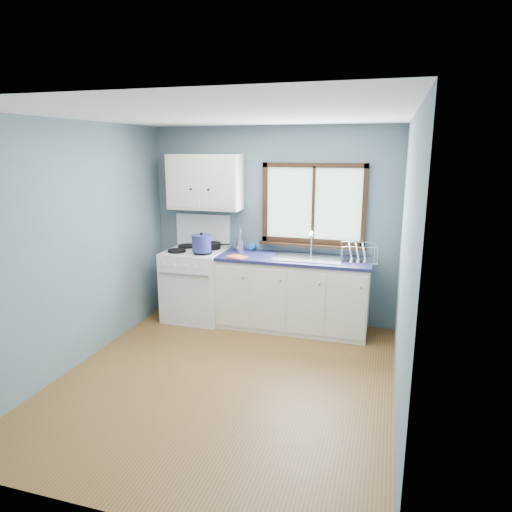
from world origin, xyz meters
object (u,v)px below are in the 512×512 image
(stockpot, at_px, (202,243))
(gas_range, at_px, (196,282))
(sink, at_px, (308,263))
(skillet, at_px, (211,244))
(utensil_crock, at_px, (240,245))
(thermos, at_px, (239,240))
(dish_rack, at_px, (358,256))
(base_cabinets, at_px, (293,297))

(stockpot, bearing_deg, gas_range, 135.32)
(sink, xyz_separation_m, stockpot, (-1.31, -0.19, 0.21))
(skillet, height_order, utensil_crock, utensil_crock)
(thermos, bearing_deg, stockpot, -143.30)
(sink, height_order, stockpot, sink)
(utensil_crock, height_order, dish_rack, utensil_crock)
(sink, height_order, thermos, sink)
(skillet, relative_size, dish_rack, 0.88)
(base_cabinets, bearing_deg, dish_rack, 2.97)
(sink, xyz_separation_m, utensil_crock, (-0.92, 0.16, 0.13))
(base_cabinets, height_order, utensil_crock, utensil_crock)
(stockpot, bearing_deg, sink, 8.11)
(skillet, relative_size, utensil_crock, 1.14)
(gas_range, relative_size, utensil_crock, 3.85)
(sink, xyz_separation_m, dish_rack, (0.59, 0.04, 0.12))
(sink, distance_m, dish_rack, 0.60)
(skillet, xyz_separation_m, thermos, (0.40, -0.02, 0.08))
(stockpot, relative_size, thermos, 1.07)
(base_cabinets, relative_size, utensil_crock, 5.24)
(sink, bearing_deg, stockpot, -171.89)
(utensil_crock, bearing_deg, thermos, -83.83)
(skillet, distance_m, thermos, 0.41)
(stockpot, distance_m, dish_rack, 1.92)
(utensil_crock, xyz_separation_m, thermos, (0.01, -0.05, 0.07))
(skillet, xyz_separation_m, stockpot, (0.00, -0.32, 0.08))
(sink, distance_m, stockpot, 1.34)
(utensil_crock, bearing_deg, gas_range, -162.79)
(stockpot, xyz_separation_m, thermos, (0.40, 0.30, -0.00))
(gas_range, relative_size, base_cabinets, 0.74)
(sink, height_order, skillet, sink)
(stockpot, xyz_separation_m, dish_rack, (1.90, 0.23, -0.09))
(gas_range, bearing_deg, utensil_crock, 17.21)
(gas_range, relative_size, skillet, 3.37)
(dish_rack, bearing_deg, gas_range, 173.46)
(sink, height_order, dish_rack, sink)
(sink, bearing_deg, thermos, 173.22)
(base_cabinets, relative_size, stockpot, 5.87)
(sink, xyz_separation_m, skillet, (-1.32, 0.13, 0.13))
(base_cabinets, height_order, thermos, thermos)
(base_cabinets, bearing_deg, thermos, 171.62)
(stockpot, height_order, dish_rack, stockpot)
(skillet, height_order, stockpot, stockpot)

